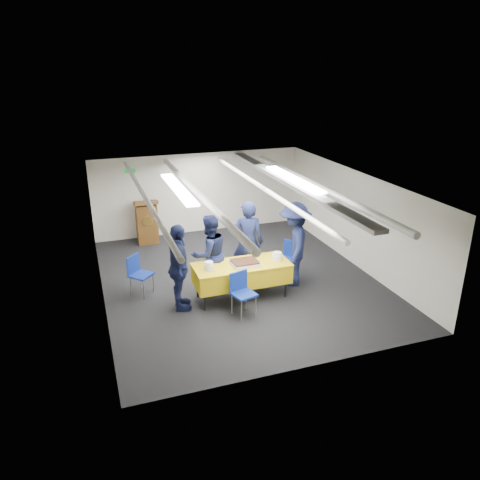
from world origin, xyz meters
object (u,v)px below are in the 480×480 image
object	(u,v)px
sheet_cake	(245,263)
sailor_d	(294,244)
sailor_b	(209,254)
serving_table	(242,273)
chair_left	(138,271)
sailor_a	(248,242)
podium	(147,221)
sailor_c	(179,268)
chair_right	(290,256)
chair_near	(241,289)

from	to	relation	value
sheet_cake	sailor_d	world-z (taller)	sailor_d
sailor_b	serving_table	bearing A→B (deg)	121.56
chair_left	sailor_a	bearing A→B (deg)	-3.95
podium	sailor_b	bearing A→B (deg)	-76.17
podium	sailor_a	bearing A→B (deg)	-60.38
podium	sailor_c	bearing A→B (deg)	-89.19
serving_table	podium	xyz separation A→B (m)	(-1.39, 3.88, 0.05)
sheet_cake	podium	xyz separation A→B (m)	(-1.44, 3.94, -0.20)
sailor_a	sailor_b	distance (m)	0.99
chair_left	sailor_c	bearing A→B (deg)	-53.08
chair_right	chair_left	world-z (taller)	same
podium	sailor_c	size ratio (longest dim) A/B	0.70
chair_right	sailor_a	distance (m)	1.07
podium	chair_near	xyz separation A→B (m)	(1.16, -4.51, -0.08)
chair_near	chair_left	size ratio (longest dim) A/B	1.00
chair_right	sailor_b	distance (m)	1.97
sailor_b	sailor_d	distance (m)	1.88
chair_left	sailor_b	bearing A→B (deg)	-15.23
serving_table	chair_right	world-z (taller)	chair_right
serving_table	chair_near	distance (m)	0.67
sailor_b	chair_left	bearing A→B (deg)	-31.98
sheet_cake	chair_near	size ratio (longest dim) A/B	0.63
serving_table	sailor_d	size ratio (longest dim) A/B	1.06
sailor_b	sailor_a	bearing A→B (deg)	177.07
chair_near	sailor_d	xyz separation A→B (m)	(1.53, 0.87, 0.42)
podium	chair_right	bearing A→B (deg)	-49.90
serving_table	sailor_d	distance (m)	1.39
serving_table	sailor_c	xyz separation A→B (m)	(-1.33, -0.04, 0.34)
chair_left	sailor_c	distance (m)	1.23
podium	sailor_a	xyz separation A→B (m)	(1.79, -3.15, 0.33)
chair_left	sailor_b	world-z (taller)	sailor_b
sailor_b	sailor_c	world-z (taller)	sailor_c
chair_near	sailor_a	world-z (taller)	sailor_a
sailor_a	sailor_d	size ratio (longest dim) A/B	1.00
chair_right	sailor_d	world-z (taller)	sailor_d
chair_right	sailor_c	size ratio (longest dim) A/B	0.49
chair_right	chair_left	bearing A→B (deg)	174.92
sailor_c	podium	bearing A→B (deg)	8.91
chair_right	sailor_b	world-z (taller)	sailor_b
sailor_c	sailor_d	size ratio (longest dim) A/B	0.94
chair_near	serving_table	bearing A→B (deg)	70.25
sailor_c	sailor_d	bearing A→B (deg)	-75.67
sailor_d	chair_near	bearing A→B (deg)	-34.35
chair_near	sailor_c	world-z (taller)	sailor_c
podium	chair_left	distance (m)	3.05
serving_table	chair_near	xyz separation A→B (m)	(-0.23, -0.63, -0.03)
podium	chair_near	size ratio (longest dim) A/B	1.44
chair_right	podium	bearing A→B (deg)	130.10
chair_left	sheet_cake	bearing A→B (deg)	-24.67
serving_table	chair_right	xyz separation A→B (m)	(1.38, 0.59, -0.03)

